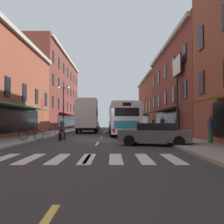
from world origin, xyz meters
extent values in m
cube|color=#333335|center=(0.00, 0.00, -0.05)|extent=(34.80, 80.00, 0.10)
cube|color=#DBCC4C|center=(0.00, -10.00, 0.00)|extent=(0.14, 2.40, 0.01)
cube|color=#DBCC4C|center=(0.00, -3.50, 0.00)|extent=(0.14, 2.40, 0.01)
cube|color=#DBCC4C|center=(0.00, 3.00, 0.00)|extent=(0.14, 2.40, 0.01)
cube|color=#DBCC4C|center=(0.00, 9.50, 0.00)|extent=(0.14, 2.40, 0.01)
cube|color=#DBCC4C|center=(0.00, 16.00, 0.00)|extent=(0.14, 2.40, 0.01)
cube|color=#DBCC4C|center=(0.00, 22.50, 0.00)|extent=(0.14, 2.40, 0.01)
cube|color=#DBCC4C|center=(0.00, 29.00, 0.00)|extent=(0.14, 2.40, 0.01)
cube|color=#DBCC4C|center=(0.00, 35.50, 0.00)|extent=(0.14, 2.40, 0.01)
cube|color=silver|center=(-3.30, -10.00, 0.00)|extent=(0.50, 2.80, 0.01)
cube|color=silver|center=(-2.20, -10.00, 0.00)|extent=(0.50, 2.80, 0.01)
cube|color=silver|center=(-1.10, -10.00, 0.00)|extent=(0.50, 2.80, 0.01)
cube|color=silver|center=(0.00, -10.00, 0.00)|extent=(0.50, 2.80, 0.01)
cube|color=silver|center=(1.10, -10.00, 0.00)|extent=(0.50, 2.80, 0.01)
cube|color=silver|center=(2.20, -10.00, 0.00)|extent=(0.50, 2.80, 0.01)
cube|color=silver|center=(3.30, -10.00, 0.00)|extent=(0.50, 2.80, 0.01)
cube|color=gray|center=(-5.90, 0.00, 0.07)|extent=(3.00, 80.00, 0.14)
cube|color=gray|center=(5.90, 0.00, 0.07)|extent=(3.00, 80.00, 0.14)
cube|color=#B2AD9E|center=(-7.30, 0.00, 9.17)|extent=(0.44, 26.07, 0.40)
cube|color=black|center=(-7.36, 0.00, 1.55)|extent=(0.10, 16.00, 2.10)
cube|color=#1E6638|center=(-6.65, 0.00, 2.75)|extent=(1.38, 14.93, 0.44)
cube|color=black|center=(-7.36, 0.00, 4.20)|extent=(0.10, 1.00, 1.60)
cube|color=black|center=(-7.36, 3.81, 4.20)|extent=(0.10, 1.00, 1.60)
cube|color=black|center=(-7.36, 7.62, 4.20)|extent=(0.10, 1.00, 1.60)
cube|color=black|center=(-7.36, 11.43, 4.20)|extent=(0.10, 1.00, 1.60)
cube|color=brown|center=(-11.40, 26.67, 6.83)|extent=(8.00, 26.57, 13.67)
cube|color=#B2AD9E|center=(-7.30, 26.67, 13.32)|extent=(0.44, 26.07, 0.40)
cube|color=black|center=(-7.36, 26.67, 1.55)|extent=(0.10, 16.00, 2.10)
cube|color=maroon|center=(-6.65, 26.67, 2.75)|extent=(1.38, 14.93, 0.44)
cube|color=black|center=(-7.36, 15.24, 4.20)|extent=(0.10, 1.00, 1.60)
cube|color=black|center=(-7.36, 19.05, 4.20)|extent=(0.10, 1.00, 1.60)
cube|color=black|center=(-7.36, 22.86, 4.20)|extent=(0.10, 1.00, 1.60)
cube|color=black|center=(-7.36, 26.67, 4.20)|extent=(0.10, 1.00, 1.60)
cube|color=black|center=(-7.36, 30.48, 4.20)|extent=(0.10, 1.00, 1.60)
cube|color=black|center=(-7.36, 34.29, 4.20)|extent=(0.10, 1.00, 1.60)
cube|color=black|center=(-7.36, 38.10, 4.20)|extent=(0.10, 1.00, 1.60)
cube|color=black|center=(-7.36, 15.24, 7.40)|extent=(0.10, 1.00, 1.60)
cube|color=black|center=(-7.36, 19.05, 7.40)|extent=(0.10, 1.00, 1.60)
cube|color=black|center=(-7.36, 22.86, 7.40)|extent=(0.10, 1.00, 1.60)
cube|color=black|center=(-7.36, 26.67, 7.40)|extent=(0.10, 1.00, 1.60)
cube|color=black|center=(-7.36, 30.48, 7.40)|extent=(0.10, 1.00, 1.60)
cube|color=black|center=(-7.36, 34.29, 7.40)|extent=(0.10, 1.00, 1.60)
cube|color=black|center=(-7.36, 38.10, 7.40)|extent=(0.10, 1.00, 1.60)
cube|color=black|center=(-7.36, 15.24, 10.60)|extent=(0.10, 1.00, 1.60)
cube|color=black|center=(-7.36, 19.05, 10.60)|extent=(0.10, 1.00, 1.60)
cube|color=black|center=(-7.36, 22.86, 10.60)|extent=(0.10, 1.00, 1.60)
cube|color=black|center=(-7.36, 26.67, 10.60)|extent=(0.10, 1.00, 1.60)
cube|color=black|center=(-7.36, 30.48, 10.60)|extent=(0.10, 1.00, 1.60)
cube|color=black|center=(-7.36, 34.29, 10.60)|extent=(0.10, 1.00, 1.60)
cube|color=black|center=(-7.36, 38.10, 10.60)|extent=(0.10, 1.00, 1.60)
cube|color=black|center=(7.36, -2.00, 4.20)|extent=(0.10, 1.00, 1.60)
cube|color=black|center=(7.36, -2.00, 7.40)|extent=(0.10, 1.00, 1.60)
cube|color=brown|center=(11.40, 10.00, 5.30)|extent=(8.00, 19.90, 10.61)
cube|color=#B2AD9E|center=(7.30, 10.00, 10.26)|extent=(0.44, 19.40, 0.40)
cube|color=black|center=(7.36, 10.00, 1.55)|extent=(0.10, 12.00, 2.10)
cube|color=black|center=(6.65, 10.00, 2.75)|extent=(1.38, 11.20, 0.44)
cube|color=black|center=(7.36, 2.00, 4.20)|extent=(0.10, 1.00, 1.60)
cube|color=black|center=(7.36, 6.00, 4.20)|extent=(0.10, 1.00, 1.60)
cube|color=black|center=(7.36, 10.00, 4.20)|extent=(0.10, 1.00, 1.60)
cube|color=black|center=(7.36, 14.00, 4.20)|extent=(0.10, 1.00, 1.60)
cube|color=black|center=(7.36, 18.00, 4.20)|extent=(0.10, 1.00, 1.60)
cube|color=black|center=(7.36, 2.00, 7.40)|extent=(0.10, 1.00, 1.60)
cube|color=black|center=(7.36, 6.00, 7.40)|extent=(0.10, 1.00, 1.60)
cube|color=black|center=(7.36, 10.00, 7.40)|extent=(0.10, 1.00, 1.60)
cube|color=black|center=(7.36, 14.00, 7.40)|extent=(0.10, 1.00, 1.60)
cube|color=black|center=(7.36, 18.00, 7.40)|extent=(0.10, 1.00, 1.60)
cube|color=brown|center=(11.40, 30.00, 5.01)|extent=(8.00, 19.90, 10.03)
cube|color=#B2AD9E|center=(7.30, 30.00, 9.68)|extent=(0.44, 19.40, 0.40)
cube|color=black|center=(7.36, 30.00, 1.55)|extent=(0.10, 12.00, 2.10)
cube|color=#1E6638|center=(6.65, 30.00, 2.75)|extent=(1.38, 11.20, 0.44)
cube|color=black|center=(7.36, 22.00, 4.20)|extent=(0.10, 1.00, 1.60)
cube|color=black|center=(7.36, 26.00, 4.20)|extent=(0.10, 1.00, 1.60)
cube|color=black|center=(7.36, 30.00, 4.20)|extent=(0.10, 1.00, 1.60)
cube|color=black|center=(7.36, 34.00, 4.20)|extent=(0.10, 1.00, 1.60)
cube|color=black|center=(7.36, 38.00, 4.20)|extent=(0.10, 1.00, 1.60)
cylinder|color=black|center=(7.05, 3.38, 2.97)|extent=(0.18, 0.18, 5.66)
cylinder|color=black|center=(7.05, 3.38, 0.26)|extent=(0.40, 0.40, 0.24)
cube|color=black|center=(7.05, 3.38, 6.62)|extent=(0.10, 2.78, 1.79)
cube|color=white|center=(6.99, 3.38, 6.62)|extent=(0.04, 2.62, 1.63)
cube|color=white|center=(7.11, 3.38, 6.62)|extent=(0.04, 2.62, 1.63)
cube|color=white|center=(2.02, 6.63, 1.71)|extent=(2.88, 11.90, 2.72)
cube|color=silver|center=(2.02, 6.63, 3.13)|extent=(2.65, 10.69, 0.16)
cube|color=black|center=(2.01, 6.93, 1.91)|extent=(2.86, 9.50, 0.96)
cube|color=maroon|center=(2.02, 6.63, 0.60)|extent=(2.90, 11.50, 0.36)
cube|color=black|center=(1.85, 12.50, 1.91)|extent=(2.25, 0.18, 1.10)
cube|color=black|center=(2.18, 0.76, 2.21)|extent=(2.05, 0.18, 0.70)
cube|color=teal|center=(2.18, 0.75, 1.17)|extent=(2.15, 0.16, 0.64)
cube|color=black|center=(2.18, 0.75, 2.85)|extent=(0.70, 0.12, 0.28)
cube|color=red|center=(1.09, 0.70, 0.70)|extent=(0.20, 0.09, 0.28)
cube|color=red|center=(3.28, 0.77, 0.70)|extent=(0.20, 0.09, 0.28)
cylinder|color=black|center=(0.73, 10.51, 0.50)|extent=(0.33, 1.01, 1.00)
cylinder|color=black|center=(3.08, 10.58, 0.50)|extent=(0.33, 1.01, 1.00)
cylinder|color=black|center=(0.94, 3.18, 0.50)|extent=(0.33, 1.01, 1.00)
cylinder|color=black|center=(3.29, 3.25, 0.50)|extent=(0.33, 1.01, 1.00)
cube|color=white|center=(-2.13, 13.58, 1.55)|extent=(2.34, 2.15, 2.40)
cube|color=black|center=(-2.15, 14.59, 2.40)|extent=(2.00, 0.14, 0.80)
cube|color=silver|center=(-2.07, 10.21, 2.39)|extent=(2.49, 4.67, 3.39)
cube|color=navy|center=(-0.85, 10.24, 2.56)|extent=(0.11, 2.78, 0.90)
cube|color=black|center=(-2.09, 11.27, 0.55)|extent=(2.02, 6.37, 0.24)
cylinder|color=black|center=(-3.23, 13.36, 0.45)|extent=(0.30, 0.91, 0.90)
cylinder|color=black|center=(-1.03, 13.40, 0.45)|extent=(0.30, 0.91, 0.90)
cylinder|color=black|center=(-3.15, 9.50, 0.45)|extent=(0.30, 0.91, 0.90)
cylinder|color=black|center=(-0.95, 9.54, 0.45)|extent=(0.30, 0.91, 0.90)
cube|color=silver|center=(-2.04, 21.10, 0.58)|extent=(1.92, 4.56, 0.68)
cube|color=black|center=(-2.03, 20.92, 1.12)|extent=(1.70, 2.48, 0.47)
cube|color=red|center=(-2.69, 18.85, 0.82)|extent=(0.20, 0.07, 0.14)
cube|color=red|center=(-1.26, 18.89, 0.82)|extent=(0.20, 0.07, 0.14)
cylinder|color=black|center=(-2.93, 22.63, 0.32)|extent=(0.24, 0.65, 0.64)
cylinder|color=black|center=(-1.24, 22.68, 0.32)|extent=(0.24, 0.65, 0.64)
cylinder|color=black|center=(-2.84, 19.52, 0.32)|extent=(0.24, 0.65, 0.64)
cylinder|color=black|center=(-1.15, 19.57, 0.32)|extent=(0.24, 0.65, 0.64)
cube|color=#515154|center=(3.57, -4.68, 0.58)|extent=(4.57, 3.02, 0.68)
cube|color=black|center=(3.73, -4.73, 1.11)|extent=(2.67, 2.30, 0.43)
cube|color=red|center=(5.35, -6.01, 0.82)|extent=(0.12, 0.21, 0.14)
cube|color=red|center=(5.79, -4.56, 0.82)|extent=(0.12, 0.21, 0.14)
cylinder|color=black|center=(1.97, -5.12, 0.32)|extent=(0.68, 0.40, 0.64)
cylinder|color=black|center=(2.49, -3.42, 0.32)|extent=(0.68, 0.40, 0.64)
cylinder|color=black|center=(4.66, -5.94, 0.32)|extent=(0.68, 0.40, 0.64)
cylinder|color=black|center=(5.18, -4.24, 0.32)|extent=(0.68, 0.40, 0.64)
cylinder|color=black|center=(-2.80, 0.02, 0.31)|extent=(0.12, 0.62, 0.62)
cylinder|color=black|center=(-2.84, -1.43, 0.31)|extent=(0.14, 0.62, 0.62)
cylinder|color=#B2B2B7|center=(-2.80, -0.10, 0.61)|extent=(0.08, 0.33, 0.68)
ellipsoid|color=maroon|center=(-2.81, -0.53, 0.81)|extent=(0.34, 0.57, 0.28)
cube|color=black|center=(-2.82, -0.93, 0.74)|extent=(0.28, 0.57, 0.12)
cube|color=#B2B2B7|center=(-2.82, -0.71, 0.40)|extent=(0.25, 0.41, 0.30)
cylinder|color=#B2B2B7|center=(-2.80, -0.20, 1.02)|extent=(0.62, 0.06, 0.04)
cylinder|color=#4C4C51|center=(-2.82, -0.86, 1.13)|extent=(0.35, 0.47, 0.66)
sphere|color=#B2B2B7|center=(-2.82, -0.75, 1.53)|extent=(0.26, 0.26, 0.26)
cylinder|color=#4C4C51|center=(-3.00, -0.82, 0.40)|extent=(0.15, 0.36, 0.56)
cylinder|color=#4C4C51|center=(-2.64, -0.83, 0.40)|extent=(0.15, 0.36, 0.56)
torus|color=black|center=(-5.26, -2.28, 0.47)|extent=(0.66, 0.19, 0.66)
torus|color=black|center=(-4.24, -2.05, 0.47)|extent=(0.66, 0.19, 0.66)
cylinder|color=black|center=(-4.75, -2.17, 0.57)|extent=(0.98, 0.26, 0.04)
cylinder|color=black|center=(-4.57, -2.13, 0.75)|extent=(0.14, 0.07, 0.50)
cube|color=black|center=(-4.55, -2.12, 1.02)|extent=(0.22, 0.16, 0.06)
cylinder|color=black|center=(-5.18, -2.27, 1.02)|extent=(0.14, 0.47, 0.03)
torus|color=black|center=(-5.37, 4.56, 0.47)|extent=(0.67, 0.09, 0.66)
torus|color=black|center=(-4.32, 4.63, 0.47)|extent=(0.67, 0.09, 0.66)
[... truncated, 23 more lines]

